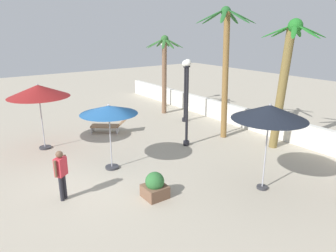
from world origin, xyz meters
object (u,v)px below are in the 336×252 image
object	(u,v)px
lamp_post_3	(185,84)
planter	(155,186)
palm_tree_1	(285,73)
palm_tree_2	(225,59)
guest_0	(61,171)
lamp_post_0	(164,63)
patio_umbrella_1	(38,91)
lamp_post_1	(187,99)
lounge_chair_0	(110,125)
patio_umbrella_2	(109,111)
patio_umbrella_0	(270,113)
palm_tree_0	(164,64)

from	to	relation	value
lamp_post_3	planter	world-z (taller)	lamp_post_3
palm_tree_1	palm_tree_2	xyz separation A→B (m)	(-2.64, -0.83, 0.39)
lamp_post_3	guest_0	size ratio (longest dim) A/B	2.13
palm_tree_2	guest_0	bearing A→B (deg)	-79.83
lamp_post_0	lamp_post_3	xyz separation A→B (m)	(3.75, -1.17, -0.76)
patio_umbrella_1	lamp_post_3	xyz separation A→B (m)	(0.25, 7.68, -0.44)
palm_tree_1	lamp_post_1	size ratio (longest dim) A/B	1.42
palm_tree_1	lamp_post_1	world-z (taller)	palm_tree_1
palm_tree_1	lounge_chair_0	distance (m)	8.65
patio_umbrella_2	lamp_post_0	distance (m)	10.25
guest_0	lounge_chair_0	bearing A→B (deg)	142.09
patio_umbrella_0	lamp_post_3	size ratio (longest dim) A/B	0.84
palm_tree_2	guest_0	distance (m)	8.86
lamp_post_0	lounge_chair_0	xyz separation A→B (m)	(3.14, -5.53, -2.50)
palm_tree_1	patio_umbrella_2	bearing A→B (deg)	-108.95
lamp_post_3	patio_umbrella_1	bearing A→B (deg)	-91.84
palm_tree_2	lamp_post_3	xyz separation A→B (m)	(-3.10, 0.12, -1.61)
lamp_post_1	palm_tree_1	bearing A→B (deg)	48.67
lamp_post_0	lamp_post_1	size ratio (longest dim) A/B	1.13
palm_tree_0	lamp_post_3	size ratio (longest dim) A/B	1.37
palm_tree_0	lamp_post_0	world-z (taller)	palm_tree_0
patio_umbrella_0	guest_0	size ratio (longest dim) A/B	1.80
lamp_post_1	lamp_post_3	world-z (taller)	lamp_post_1
palm_tree_1	lamp_post_1	distance (m)	4.21
palm_tree_2	lamp_post_0	size ratio (longest dim) A/B	1.38
patio_umbrella_0	planter	bearing A→B (deg)	-116.37
patio_umbrella_1	palm_tree_0	size ratio (longest dim) A/B	0.61
palm_tree_1	lamp_post_3	size ratio (longest dim) A/B	1.59
patio_umbrella_1	lamp_post_1	xyz separation A→B (m)	(3.32, 5.36, -0.41)
lounge_chair_0	patio_umbrella_0	bearing A→B (deg)	10.66
patio_umbrella_1	patio_umbrella_0	bearing A→B (deg)	31.51
palm_tree_1	lamp_post_3	world-z (taller)	palm_tree_1
patio_umbrella_1	palm_tree_1	bearing A→B (deg)	54.51
patio_umbrella_2	lamp_post_0	size ratio (longest dim) A/B	0.57
patio_umbrella_2	palm_tree_2	size ratio (longest dim) A/B	0.42
palm_tree_0	palm_tree_1	xyz separation A→B (m)	(7.89, 0.61, 0.34)
palm_tree_2	lamp_post_1	distance (m)	2.71
patio_umbrella_0	lounge_chair_0	size ratio (longest dim) A/B	1.59
palm_tree_0	planter	xyz separation A→B (m)	(8.28, -6.12, -2.63)
palm_tree_2	patio_umbrella_2	bearing A→B (deg)	-87.40
patio_umbrella_2	lamp_post_3	bearing A→B (deg)	118.66
patio_umbrella_0	guest_0	xyz separation A→B (m)	(-3.14, -5.61, -1.64)
palm_tree_0	lamp_post_1	bearing A→B (deg)	-24.88
patio_umbrella_2	guest_0	distance (m)	2.84
palm_tree_0	lounge_chair_0	size ratio (longest dim) A/B	2.58
lamp_post_1	lounge_chair_0	xyz separation A→B (m)	(-3.68, -2.04, -1.77)
patio_umbrella_1	patio_umbrella_2	bearing A→B (deg)	22.58
palm_tree_1	lamp_post_3	bearing A→B (deg)	-172.89
lamp_post_0	lounge_chair_0	world-z (taller)	lamp_post_0
patio_umbrella_0	lounge_chair_0	distance (m)	8.76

